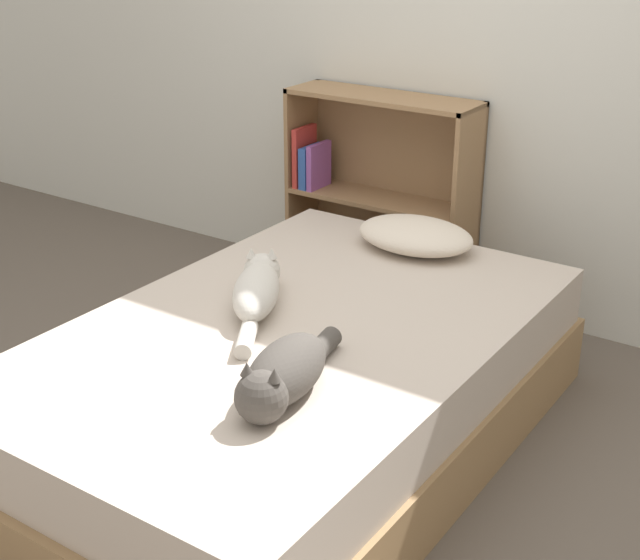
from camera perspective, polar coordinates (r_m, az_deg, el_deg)
The scene contains 7 objects.
ground_plane at distance 3.00m, azimuth -1.60°, elevation -10.49°, with size 8.00×8.00×0.00m, color brown.
wall_back at distance 3.71m, azimuth 11.15°, elevation 16.43°, with size 8.00×0.06×2.50m.
bed at distance 2.89m, azimuth -1.65°, elevation -6.89°, with size 1.23×1.96×0.44m.
pillow at distance 3.37m, azimuth 6.14°, elevation 2.87°, with size 0.45×0.33×0.11m.
cat_light at distance 2.89m, azimuth -4.05°, elevation -0.57°, with size 0.37×0.52×0.15m.
cat_dark at distance 2.36m, azimuth -2.39°, elevation -6.05°, with size 0.23×0.52×0.16m.
bookshelf at distance 3.96m, azimuth 3.87°, elevation 5.54°, with size 0.84×0.26×0.91m.
Camera 1 is at (1.47, -2.01, 1.68)m, focal length 50.00 mm.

